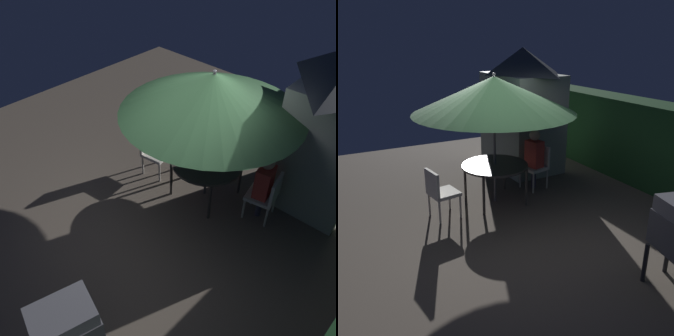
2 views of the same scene
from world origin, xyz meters
TOP-DOWN VIEW (x-y plane):
  - ground_plane at (0.00, 0.00)m, footprint 11.00×11.00m
  - patio_table at (-0.95, 0.20)m, footprint 1.25×1.25m
  - patio_umbrella at (-0.95, 0.20)m, footprint 2.93×2.93m
  - bbq_grill at (2.48, 1.02)m, footprint 0.81×0.67m
  - chair_near_shed at (-1.18, 1.29)m, footprint 0.55×0.55m
  - chair_far_side at (-0.77, -0.96)m, footprint 0.53×0.53m
  - person_in_red at (-1.16, 1.21)m, footprint 0.38×0.30m

SIDE VIEW (x-z plane):
  - ground_plane at x=0.00m, z-range 0.00..0.00m
  - chair_near_shed at x=-1.18m, z-range 0.07..0.97m
  - chair_far_side at x=-0.77m, z-range 0.07..0.97m
  - patio_table at x=-0.95m, z-range 0.32..1.07m
  - person_in_red at x=-1.16m, z-range 0.15..1.41m
  - bbq_grill at x=2.48m, z-range 0.25..1.45m
  - patio_umbrella at x=-0.95m, z-range 0.84..3.27m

